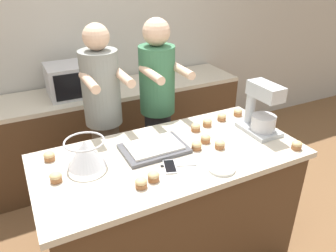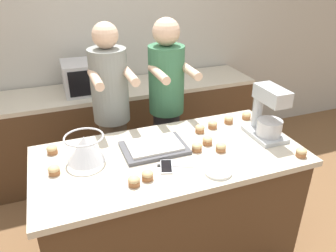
{
  "view_description": "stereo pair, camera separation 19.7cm",
  "coord_description": "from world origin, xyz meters",
  "px_view_note": "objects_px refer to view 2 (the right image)",
  "views": [
    {
      "loc": [
        -0.82,
        -1.59,
        2.06
      ],
      "look_at": [
        0.0,
        0.04,
        1.12
      ],
      "focal_mm": 35.0,
      "sensor_mm": 36.0,
      "label": 1
    },
    {
      "loc": [
        -0.64,
        -1.67,
        2.06
      ],
      "look_at": [
        0.0,
        0.04,
        1.12
      ],
      "focal_mm": 35.0,
      "sensor_mm": 36.0,
      "label": 2
    }
  ],
  "objects_px": {
    "person_right": "(167,112)",
    "microwave_oven": "(90,76)",
    "cupcake_1": "(134,181)",
    "cupcake_5": "(52,149)",
    "cupcake_7": "(197,147)",
    "small_plate": "(218,171)",
    "cupcake_0": "(221,147)",
    "knife": "(173,166)",
    "cell_phone": "(166,167)",
    "cupcake_9": "(301,152)",
    "cupcake_4": "(147,175)",
    "person_left": "(113,121)",
    "baking_tray": "(154,147)",
    "cupcake_10": "(207,140)",
    "cupcake_3": "(229,120)",
    "mixing_bowl": "(85,148)",
    "stand_mixer": "(268,116)",
    "cupcake_8": "(200,129)",
    "cupcake_6": "(54,170)",
    "cupcake_2": "(213,124)",
    "cupcake_11": "(246,115)"
  },
  "relations": [
    {
      "from": "microwave_oven",
      "to": "cupcake_3",
      "type": "relative_size",
      "value": 7.37
    },
    {
      "from": "person_right",
      "to": "microwave_oven",
      "type": "xyz_separation_m",
      "value": [
        -0.52,
        0.71,
        0.15
      ]
    },
    {
      "from": "cupcake_5",
      "to": "cupcake_6",
      "type": "xyz_separation_m",
      "value": [
        -0.0,
        -0.24,
        0.0
      ]
    },
    {
      "from": "small_plate",
      "to": "cupcake_0",
      "type": "height_order",
      "value": "cupcake_0"
    },
    {
      "from": "cupcake_1",
      "to": "cupcake_5",
      "type": "distance_m",
      "value": 0.65
    },
    {
      "from": "cupcake_0",
      "to": "person_left",
      "type": "bearing_deg",
      "value": 125.16
    },
    {
      "from": "stand_mixer",
      "to": "cupcake_6",
      "type": "relative_size",
      "value": 5.41
    },
    {
      "from": "cupcake_1",
      "to": "cupcake_5",
      "type": "height_order",
      "value": "same"
    },
    {
      "from": "stand_mixer",
      "to": "mixing_bowl",
      "type": "distance_m",
      "value": 1.23
    },
    {
      "from": "microwave_oven",
      "to": "cupcake_9",
      "type": "relative_size",
      "value": 7.37
    },
    {
      "from": "microwave_oven",
      "to": "cell_phone",
      "type": "xyz_separation_m",
      "value": [
        0.21,
        -1.55,
        -0.11
      ]
    },
    {
      "from": "stand_mixer",
      "to": "cupcake_10",
      "type": "distance_m",
      "value": 0.45
    },
    {
      "from": "small_plate",
      "to": "cupcake_3",
      "type": "xyz_separation_m",
      "value": [
        0.39,
        0.55,
        0.02
      ]
    },
    {
      "from": "knife",
      "to": "cupcake_6",
      "type": "relative_size",
      "value": 3.1
    },
    {
      "from": "cell_phone",
      "to": "cupcake_3",
      "type": "relative_size",
      "value": 2.34
    },
    {
      "from": "cupcake_7",
      "to": "cupcake_11",
      "type": "relative_size",
      "value": 1.0
    },
    {
      "from": "cupcake_6",
      "to": "mixing_bowl",
      "type": "bearing_deg",
      "value": 23.49
    },
    {
      "from": "small_plate",
      "to": "cupcake_6",
      "type": "bearing_deg",
      "value": 160.4
    },
    {
      "from": "cupcake_6",
      "to": "cupcake_9",
      "type": "bearing_deg",
      "value": -13.22
    },
    {
      "from": "cupcake_3",
      "to": "microwave_oven",
      "type": "bearing_deg",
      "value": 126.72
    },
    {
      "from": "cupcake_2",
      "to": "cupcake_6",
      "type": "relative_size",
      "value": 1.0
    },
    {
      "from": "knife",
      "to": "cupcake_1",
      "type": "relative_size",
      "value": 3.1
    },
    {
      "from": "baking_tray",
      "to": "cupcake_4",
      "type": "height_order",
      "value": "cupcake_4"
    },
    {
      "from": "baking_tray",
      "to": "cupcake_5",
      "type": "relative_size",
      "value": 6.13
    },
    {
      "from": "mixing_bowl",
      "to": "cupcake_5",
      "type": "bearing_deg",
      "value": 140.68
    },
    {
      "from": "cupcake_3",
      "to": "cupcake_0",
      "type": "bearing_deg",
      "value": -126.74
    },
    {
      "from": "stand_mixer",
      "to": "cupcake_8",
      "type": "distance_m",
      "value": 0.48
    },
    {
      "from": "person_right",
      "to": "cupcake_3",
      "type": "bearing_deg",
      "value": -52.39
    },
    {
      "from": "small_plate",
      "to": "knife",
      "type": "bearing_deg",
      "value": 145.61
    },
    {
      "from": "cupcake_5",
      "to": "mixing_bowl",
      "type": "bearing_deg",
      "value": -39.32
    },
    {
      "from": "cupcake_3",
      "to": "cupcake_2",
      "type": "bearing_deg",
      "value": -168.45
    },
    {
      "from": "baking_tray",
      "to": "cupcake_9",
      "type": "distance_m",
      "value": 0.94
    },
    {
      "from": "baking_tray",
      "to": "small_plate",
      "type": "height_order",
      "value": "baking_tray"
    },
    {
      "from": "cupcake_3",
      "to": "cupcake_11",
      "type": "relative_size",
      "value": 1.0
    },
    {
      "from": "stand_mixer",
      "to": "baking_tray",
      "type": "relative_size",
      "value": 0.88
    },
    {
      "from": "cell_phone",
      "to": "cupcake_9",
      "type": "bearing_deg",
      "value": -12.26
    },
    {
      "from": "small_plate",
      "to": "cupcake_4",
      "type": "distance_m",
      "value": 0.41
    },
    {
      "from": "person_left",
      "to": "baking_tray",
      "type": "bearing_deg",
      "value": -76.11
    },
    {
      "from": "knife",
      "to": "cupcake_5",
      "type": "distance_m",
      "value": 0.79
    },
    {
      "from": "cupcake_0",
      "to": "cupcake_10",
      "type": "xyz_separation_m",
      "value": [
        -0.04,
        0.11,
        0.0
      ]
    },
    {
      "from": "cupcake_1",
      "to": "cupcake_2",
      "type": "relative_size",
      "value": 1.0
    },
    {
      "from": "cupcake_0",
      "to": "cupcake_10",
      "type": "bearing_deg",
      "value": 111.23
    },
    {
      "from": "cupcake_3",
      "to": "cupcake_7",
      "type": "height_order",
      "value": "same"
    },
    {
      "from": "baking_tray",
      "to": "cupcake_8",
      "type": "relative_size",
      "value": 6.13
    },
    {
      "from": "cupcake_5",
      "to": "cupcake_4",
      "type": "bearing_deg",
      "value": -44.55
    },
    {
      "from": "person_left",
      "to": "stand_mixer",
      "type": "relative_size",
      "value": 4.55
    },
    {
      "from": "cell_phone",
      "to": "cupcake_6",
      "type": "height_order",
      "value": "cupcake_6"
    },
    {
      "from": "cell_phone",
      "to": "cupcake_3",
      "type": "height_order",
      "value": "cupcake_3"
    },
    {
      "from": "cupcake_8",
      "to": "cupcake_10",
      "type": "distance_m",
      "value": 0.17
    },
    {
      "from": "cupcake_1",
      "to": "cupcake_7",
      "type": "relative_size",
      "value": 1.0
    }
  ]
}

